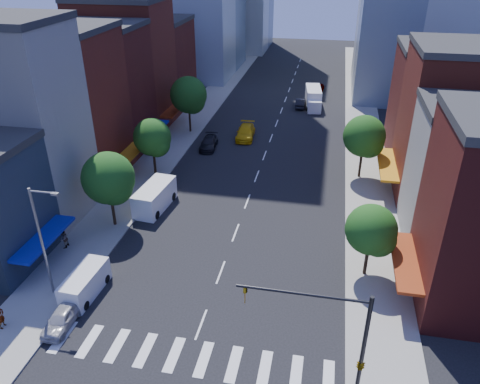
{
  "coord_description": "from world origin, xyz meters",
  "views": [
    {
      "loc": [
        7.5,
        -23.61,
        23.96
      ],
      "look_at": [
        0.66,
        10.8,
        5.0
      ],
      "focal_mm": 35.0,
      "sensor_mm": 36.0,
      "label": 1
    }
  ],
  "objects_px": {
    "parked_car_third": "(158,190)",
    "cargo_van_far": "(154,198)",
    "parked_car_rear": "(209,143)",
    "cargo_van_near": "(84,284)",
    "taxi": "(246,132)",
    "box_truck": "(313,99)",
    "traffic_car_far": "(319,87)",
    "traffic_car_oncoming": "(300,103)",
    "pedestrian_near": "(0,316)",
    "parked_car_front": "(62,318)",
    "parked_car_second": "(154,199)",
    "pedestrian_far": "(64,239)"
  },
  "relations": [
    {
      "from": "traffic_car_far",
      "to": "pedestrian_near",
      "type": "xyz_separation_m",
      "value": [
        -18.82,
        -63.63,
        0.45
      ]
    },
    {
      "from": "taxi",
      "to": "pedestrian_near",
      "type": "height_order",
      "value": "pedestrian_near"
    },
    {
      "from": "traffic_car_oncoming",
      "to": "pedestrian_near",
      "type": "bearing_deg",
      "value": 71.77
    },
    {
      "from": "traffic_car_oncoming",
      "to": "pedestrian_near",
      "type": "relative_size",
      "value": 2.2
    },
    {
      "from": "cargo_van_far",
      "to": "traffic_car_oncoming",
      "type": "relative_size",
      "value": 1.4
    },
    {
      "from": "box_truck",
      "to": "parked_car_rear",
      "type": "bearing_deg",
      "value": -128.88
    },
    {
      "from": "parked_car_rear",
      "to": "box_truck",
      "type": "height_order",
      "value": "box_truck"
    },
    {
      "from": "cargo_van_far",
      "to": "taxi",
      "type": "height_order",
      "value": "cargo_van_far"
    },
    {
      "from": "parked_car_rear",
      "to": "taxi",
      "type": "bearing_deg",
      "value": 42.87
    },
    {
      "from": "cargo_van_near",
      "to": "cargo_van_far",
      "type": "height_order",
      "value": "cargo_van_far"
    },
    {
      "from": "parked_car_second",
      "to": "traffic_car_far",
      "type": "bearing_deg",
      "value": 66.13
    },
    {
      "from": "traffic_car_oncoming",
      "to": "traffic_car_far",
      "type": "relative_size",
      "value": 1.08
    },
    {
      "from": "taxi",
      "to": "traffic_car_far",
      "type": "relative_size",
      "value": 1.44
    },
    {
      "from": "cargo_van_far",
      "to": "traffic_car_oncoming",
      "type": "distance_m",
      "value": 37.31
    },
    {
      "from": "box_truck",
      "to": "pedestrian_far",
      "type": "distance_m",
      "value": 48.03
    },
    {
      "from": "parked_car_rear",
      "to": "box_truck",
      "type": "distance_m",
      "value": 23.25
    },
    {
      "from": "taxi",
      "to": "pedestrian_far",
      "type": "bearing_deg",
      "value": -114.42
    },
    {
      "from": "parked_car_second",
      "to": "cargo_van_far",
      "type": "relative_size",
      "value": 0.81
    },
    {
      "from": "parked_car_third",
      "to": "cargo_van_far",
      "type": "xyz_separation_m",
      "value": [
        0.58,
        -2.54,
        0.54
      ]
    },
    {
      "from": "parked_car_front",
      "to": "cargo_van_near",
      "type": "xyz_separation_m",
      "value": [
        -0.01,
        3.35,
        0.31
      ]
    },
    {
      "from": "cargo_van_far",
      "to": "cargo_van_near",
      "type": "bearing_deg",
      "value": -87.0
    },
    {
      "from": "pedestrian_far",
      "to": "cargo_van_far",
      "type": "bearing_deg",
      "value": 149.27
    },
    {
      "from": "parked_car_second",
      "to": "pedestrian_near",
      "type": "relative_size",
      "value": 2.48
    },
    {
      "from": "parked_car_front",
      "to": "cargo_van_far",
      "type": "distance_m",
      "value": 16.84
    },
    {
      "from": "parked_car_front",
      "to": "pedestrian_far",
      "type": "distance_m",
      "value": 9.79
    },
    {
      "from": "parked_car_rear",
      "to": "pedestrian_far",
      "type": "distance_m",
      "value": 25.3
    },
    {
      "from": "traffic_car_oncoming",
      "to": "pedestrian_far",
      "type": "height_order",
      "value": "pedestrian_far"
    },
    {
      "from": "cargo_van_near",
      "to": "pedestrian_far",
      "type": "xyz_separation_m",
      "value": [
        -4.67,
        5.24,
        0.05
      ]
    },
    {
      "from": "box_truck",
      "to": "parked_car_front",
      "type": "bearing_deg",
      "value": -112.14
    },
    {
      "from": "parked_car_second",
      "to": "parked_car_rear",
      "type": "bearing_deg",
      "value": 77.89
    },
    {
      "from": "pedestrian_far",
      "to": "pedestrian_near",
      "type": "bearing_deg",
      "value": 6.13
    },
    {
      "from": "traffic_car_oncoming",
      "to": "traffic_car_far",
      "type": "xyz_separation_m",
      "value": [
        2.56,
        10.33,
        -0.03
      ]
    },
    {
      "from": "parked_car_rear",
      "to": "cargo_van_far",
      "type": "xyz_separation_m",
      "value": [
        -1.42,
        -16.17,
        0.52
      ]
    },
    {
      "from": "pedestrian_far",
      "to": "parked_car_front",
      "type": "bearing_deg",
      "value": 30.44
    },
    {
      "from": "traffic_car_far",
      "to": "taxi",
      "type": "bearing_deg",
      "value": 74.08
    },
    {
      "from": "traffic_car_oncoming",
      "to": "traffic_car_far",
      "type": "bearing_deg",
      "value": -105.19
    },
    {
      "from": "traffic_car_oncoming",
      "to": "parked_car_front",
      "type": "bearing_deg",
      "value": 75.48
    },
    {
      "from": "traffic_car_far",
      "to": "box_truck",
      "type": "relative_size",
      "value": 0.51
    },
    {
      "from": "traffic_car_oncoming",
      "to": "taxi",
      "type": "bearing_deg",
      "value": 65.88
    },
    {
      "from": "parked_car_front",
      "to": "box_truck",
      "type": "relative_size",
      "value": 0.51
    },
    {
      "from": "cargo_van_far",
      "to": "box_truck",
      "type": "height_order",
      "value": "box_truck"
    },
    {
      "from": "parked_car_second",
      "to": "parked_car_third",
      "type": "height_order",
      "value": "parked_car_second"
    },
    {
      "from": "cargo_van_near",
      "to": "box_truck",
      "type": "distance_m",
      "value": 51.39
    },
    {
      "from": "parked_car_front",
      "to": "pedestrian_far",
      "type": "bearing_deg",
      "value": 118.19
    },
    {
      "from": "traffic_car_far",
      "to": "box_truck",
      "type": "height_order",
      "value": "box_truck"
    },
    {
      "from": "parked_car_front",
      "to": "cargo_van_near",
      "type": "relative_size",
      "value": 0.83
    },
    {
      "from": "parked_car_rear",
      "to": "traffic_car_oncoming",
      "type": "distance_m",
      "value": 21.83
    },
    {
      "from": "taxi",
      "to": "parked_car_rear",
      "type": "bearing_deg",
      "value": -136.62
    },
    {
      "from": "pedestrian_near",
      "to": "cargo_van_near",
      "type": "bearing_deg",
      "value": -45.23
    },
    {
      "from": "cargo_van_near",
      "to": "taxi",
      "type": "relative_size",
      "value": 0.84
    }
  ]
}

